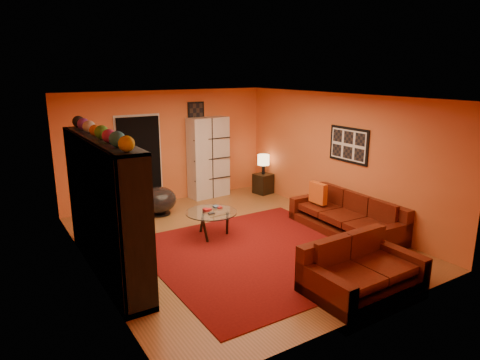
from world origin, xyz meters
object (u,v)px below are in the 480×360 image
tv (109,212)px  storage_cabinet (208,158)px  coffee_table (211,214)px  table_lamp (263,160)px  bowl_chair (159,200)px  entertainment_unit (105,207)px  sofa (349,217)px  side_table (263,184)px  loveseat (359,269)px

tv → storage_cabinet: size_ratio=0.47×
coffee_table → table_lamp: size_ratio=1.95×
storage_cabinet → bowl_chair: 1.82m
coffee_table → entertainment_unit: bearing=-168.4°
sofa → table_lamp: (0.11, 3.04, 0.57)m
coffee_table → storage_cabinet: bearing=63.1°
sofa → side_table: 3.04m
tv → sofa: size_ratio=0.39×
storage_cabinet → side_table: 1.56m
storage_cabinet → table_lamp: (1.29, -0.50, -0.12)m
table_lamp → coffee_table: bearing=-143.0°
entertainment_unit → tv: bearing=-51.6°
side_table → bowl_chair: bearing=-176.8°
tv → table_lamp: tv is taller
loveseat → side_table: loveseat is taller
tv → storage_cabinet: storage_cabinet is taller
sofa → table_lamp: size_ratio=4.77×
storage_cabinet → side_table: size_ratio=3.90×
sofa → tv: bearing=173.1°
sofa → storage_cabinet: (-1.18, 3.54, 0.69)m
tv → bowl_chair: bearing=-36.4°
entertainment_unit → sofa: size_ratio=1.28×
tv → coffee_table: size_ratio=0.96×
tv → bowl_chair: tv is taller
sofa → table_lamp: 3.09m
entertainment_unit → side_table: bearing=26.9°
sofa → bowl_chair: bearing=135.5°
tv → loveseat: tv is taller
entertainment_unit → coffee_table: 2.16m
loveseat → bowl_chair: size_ratio=2.29×
side_table → table_lamp: (0.00, 0.00, 0.60)m
storage_cabinet → table_lamp: storage_cabinet is taller
coffee_table → bowl_chair: bearing=101.6°
coffee_table → loveseat: bearing=-73.0°
entertainment_unit → storage_cabinet: 4.28m
entertainment_unit → loveseat: bearing=-39.8°
entertainment_unit → sofa: entertainment_unit is taller
sofa → loveseat: same height
entertainment_unit → storage_cabinet: entertainment_unit is taller
tv → loveseat: bearing=-129.6°
bowl_chair → table_lamp: size_ratio=1.50×
sofa → coffee_table: bearing=156.1°
tv → table_lamp: 5.06m
loveseat → tv: bearing=49.3°
sofa → coffee_table: sofa is taller
loveseat → table_lamp: size_ratio=3.44×
loveseat → side_table: (1.63, 4.71, -0.03)m
entertainment_unit → coffee_table: bearing=11.6°
coffee_table → side_table: (2.50, 1.88, -0.19)m
coffee_table → side_table: bearing=37.0°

